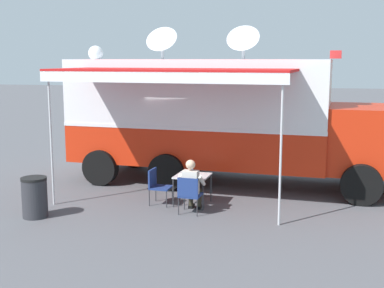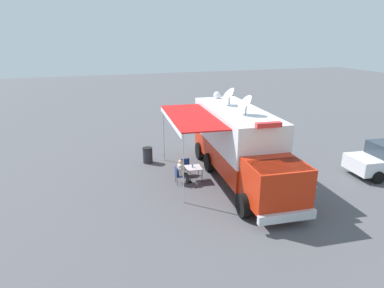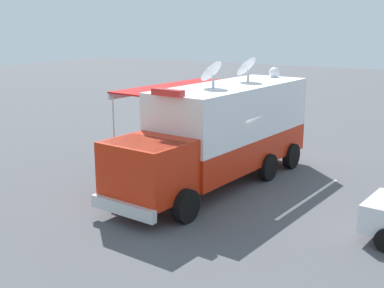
# 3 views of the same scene
# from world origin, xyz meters

# --- Properties ---
(ground_plane) EXTENTS (100.00, 100.00, 0.00)m
(ground_plane) POSITION_xyz_m (0.00, 0.00, 0.00)
(ground_plane) COLOR #515156
(lot_stripe) EXTENTS (0.52, 4.79, 0.01)m
(lot_stripe) POSITION_xyz_m (-3.25, 0.63, 0.00)
(lot_stripe) COLOR silver
(lot_stripe) RESTS_ON ground
(command_truck) EXTENTS (5.32, 9.66, 4.53)m
(command_truck) POSITION_xyz_m (0.09, 0.74, 1.95)
(command_truck) COLOR red
(command_truck) RESTS_ON ground
(folding_table) EXTENTS (0.86, 0.86, 0.73)m
(folding_table) POSITION_xyz_m (2.41, 0.32, 0.67)
(folding_table) COLOR silver
(folding_table) RESTS_ON ground
(water_bottle) EXTENTS (0.07, 0.07, 0.22)m
(water_bottle) POSITION_xyz_m (2.44, 0.31, 0.83)
(water_bottle) COLOR #4C99D8
(water_bottle) RESTS_ON folding_table
(folding_chair_at_table) EXTENTS (0.52, 0.52, 0.87)m
(folding_chair_at_table) POSITION_xyz_m (3.21, 0.41, 0.51)
(folding_chair_at_table) COLOR navy
(folding_chair_at_table) RESTS_ON ground
(folding_chair_beside_table) EXTENTS (0.52, 0.52, 0.87)m
(folding_chair_beside_table) POSITION_xyz_m (2.56, -0.53, 0.51)
(folding_chair_beside_table) COLOR navy
(folding_chair_beside_table) RESTS_ON ground
(seated_responder) EXTENTS (0.68, 0.58, 1.25)m
(seated_responder) POSITION_xyz_m (3.02, 0.42, 0.65)
(seated_responder) COLOR silver
(seated_responder) RESTS_ON ground
(trash_bin) EXTENTS (0.57, 0.57, 0.91)m
(trash_bin) POSITION_xyz_m (4.12, -2.94, 0.46)
(trash_bin) COLOR #2D2D33
(trash_bin) RESTS_ON ground
(car_behind_truck) EXTENTS (4.35, 2.31, 1.76)m
(car_behind_truck) POSITION_xyz_m (-7.68, 2.76, 0.88)
(car_behind_truck) COLOR silver
(car_behind_truck) RESTS_ON ground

